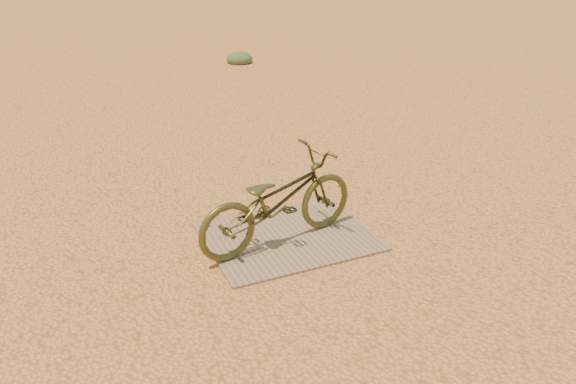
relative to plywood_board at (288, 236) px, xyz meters
name	(u,v)px	position (x,y,z in m)	size (l,w,h in m)	color
ground	(314,205)	(0.52, 0.51, -0.01)	(120.00, 120.00, 0.00)	#DB8A50
plywood_board	(288,236)	(0.00, 0.00, 0.00)	(1.48, 1.19, 0.02)	#856D57
bicycle	(278,200)	(-0.13, -0.07, 0.42)	(0.55, 1.57, 0.82)	#454820
kale_b	(240,63)	(2.24, 7.59, -0.01)	(0.57, 0.57, 0.31)	#496342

